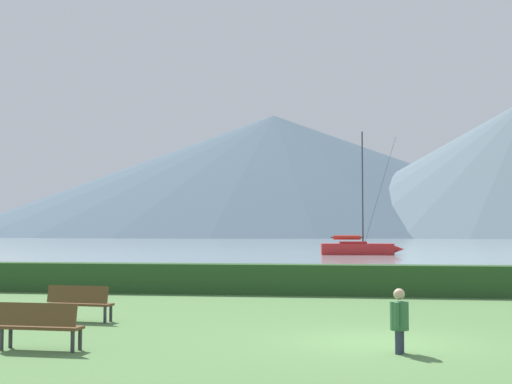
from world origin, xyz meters
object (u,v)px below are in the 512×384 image
sailboat_slip_0 (358,248)px  person_seated_viewer (399,318)px  park_bench_under_tree (80,301)px  park_bench_near_path (39,324)px

sailboat_slip_0 → person_seated_viewer: sailboat_slip_0 is taller
park_bench_under_tree → sailboat_slip_0: bearing=88.8°
sailboat_slip_0 → person_seated_viewer: 57.94m
park_bench_under_tree → person_seated_viewer: bearing=-18.0°
sailboat_slip_0 → person_seated_viewer: bearing=-94.3°
sailboat_slip_0 → park_bench_near_path: (-6.25, -58.65, -0.18)m
park_bench_near_path → park_bench_under_tree: (-0.96, 4.33, 0.00)m
park_bench_under_tree → person_seated_viewer: 8.79m
sailboat_slip_0 → park_bench_under_tree: 54.79m
park_bench_near_path → person_seated_viewer: 7.09m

